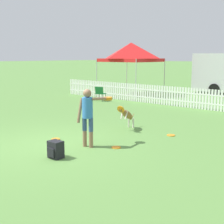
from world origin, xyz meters
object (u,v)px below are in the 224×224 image
(backpack_on_grass, at_px, (55,150))
(folding_chair_center, at_px, (100,92))
(frisbee_near_handler, at_px, (116,147))
(frisbee_midfield, at_px, (171,135))
(canopy_tent_main, at_px, (131,52))
(handler_person, at_px, (89,111))
(frisbee_near_dog, at_px, (56,139))
(leaping_dog, at_px, (127,114))

(backpack_on_grass, bearing_deg, folding_chair_center, 126.52)
(frisbee_near_handler, distance_m, backpack_on_grass, 1.68)
(frisbee_midfield, height_order, canopy_tent_main, canopy_tent_main)
(frisbee_midfield, distance_m, folding_chair_center, 7.73)
(handler_person, height_order, frisbee_near_handler, handler_person)
(handler_person, height_order, frisbee_near_dog, handler_person)
(frisbee_midfield, distance_m, backpack_on_grass, 3.79)
(handler_person, bearing_deg, folding_chair_center, 119.63)
(frisbee_midfield, bearing_deg, backpack_on_grass, -105.33)
(frisbee_midfield, bearing_deg, leaping_dog, -170.51)
(frisbee_midfield, bearing_deg, handler_person, -113.72)
(leaping_dog, height_order, folding_chair_center, leaping_dog)
(folding_chair_center, distance_m, canopy_tent_main, 4.04)
(handler_person, relative_size, leaping_dog, 1.39)
(frisbee_near_handler, bearing_deg, leaping_dog, 120.81)
(leaping_dog, bearing_deg, handler_person, 90.32)
(leaping_dog, xyz_separation_m, backpack_on_grass, (0.52, -3.39, -0.30))
(frisbee_near_dog, xyz_separation_m, folding_chair_center, (-4.32, 6.54, 0.45))
(handler_person, distance_m, leaping_dog, 2.28)
(handler_person, height_order, canopy_tent_main, canopy_tent_main)
(leaping_dog, height_order, canopy_tent_main, canopy_tent_main)
(handler_person, bearing_deg, canopy_tent_main, 110.56)
(frisbee_near_handler, height_order, frisbee_midfield, same)
(handler_person, bearing_deg, frisbee_midfield, 54.93)
(canopy_tent_main, bearing_deg, backpack_on_grass, -60.71)
(leaping_dog, height_order, frisbee_near_dog, leaping_dog)
(frisbee_near_dog, bearing_deg, handler_person, 6.73)
(handler_person, relative_size, frisbee_midfield, 6.27)
(frisbee_near_handler, distance_m, canopy_tent_main, 11.85)
(handler_person, relative_size, frisbee_near_handler, 6.27)
(backpack_on_grass, bearing_deg, frisbee_near_dog, 140.98)
(frisbee_near_dog, height_order, backpack_on_grass, backpack_on_grass)
(frisbee_near_handler, xyz_separation_m, frisbee_midfield, (0.44, 2.07, 0.00))
(frisbee_midfield, relative_size, canopy_tent_main, 0.08)
(handler_person, relative_size, frisbee_near_dog, 6.27)
(folding_chair_center, relative_size, canopy_tent_main, 0.24)
(handler_person, xyz_separation_m, frisbee_midfield, (1.07, 2.44, -0.95))
(frisbee_near_dog, relative_size, backpack_on_grass, 0.59)
(backpack_on_grass, height_order, canopy_tent_main, canopy_tent_main)
(handler_person, xyz_separation_m, backpack_on_grass, (0.07, -1.21, -0.76))
(frisbee_midfield, bearing_deg, folding_chair_center, 149.19)
(leaping_dog, height_order, backpack_on_grass, leaping_dog)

